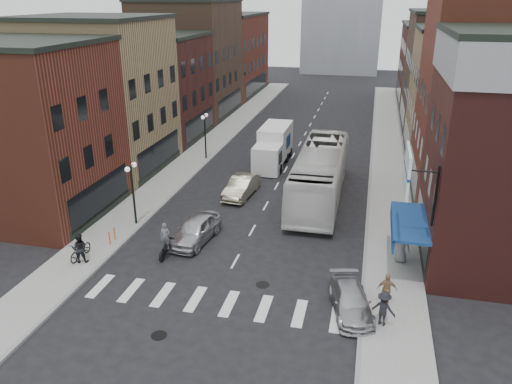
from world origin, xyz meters
The scene contains 31 objects.
ground centered at (0.00, 0.00, 0.00)m, with size 160.00×160.00×0.00m, color black.
sidewalk_left centered at (-8.50, 22.00, 0.07)m, with size 3.00×74.00×0.15m, color gray.
sidewalk_right centered at (8.50, 22.00, 0.07)m, with size 3.00×74.00×0.15m, color gray.
curb_left centered at (-7.00, 22.00, 0.00)m, with size 0.20×74.00×0.16m, color gray.
curb_right centered at (7.00, 22.00, 0.00)m, with size 0.20×74.00×0.16m, color gray.
crosswalk_stripes centered at (0.00, -3.00, 0.00)m, with size 12.00×2.20×0.01m, color silver.
bldg_left_near centered at (-14.99, 4.50, 5.65)m, with size 10.30×9.20×11.30m.
bldg_left_mid_a centered at (-14.99, 14.00, 6.15)m, with size 10.30×10.20×12.30m.
bldg_left_mid_b centered at (-14.99, 24.00, 5.15)m, with size 10.30×10.20×10.30m.
bldg_left_far_a centered at (-14.99, 35.00, 6.65)m, with size 10.30×12.20×13.30m.
bldg_left_far_b centered at (-14.99, 49.00, 5.65)m, with size 10.30×16.20×11.30m.
bldg_right_mid_a centered at (15.00, 14.00, 7.15)m, with size 10.30×10.20×14.30m.
bldg_right_mid_b centered at (14.99, 24.00, 5.65)m, with size 10.30×10.20×11.30m.
bldg_right_far_a centered at (14.99, 35.00, 6.15)m, with size 10.30×12.20×12.30m.
bldg_right_far_b centered at (14.99, 49.00, 5.15)m, with size 10.30×16.20×10.30m.
awning_blue centered at (8.93, 2.50, 2.63)m, with size 1.80×5.00×0.78m.
billboard_sign centered at (8.59, 0.50, 6.13)m, with size 1.52×3.00×3.70m.
streetlamp_near centered at (-7.40, 4.00, 2.91)m, with size 0.32×1.22×4.11m.
streetlamp_far centered at (-7.40, 18.00, 2.91)m, with size 0.32×1.22×4.11m.
bike_rack centered at (-7.60, 1.30, 0.55)m, with size 0.08×0.68×0.80m.
box_truck centered at (-1.32, 18.10, 1.59)m, with size 2.34×7.40×3.22m.
motorcycle_rider centered at (-3.94, 0.71, 0.95)m, with size 0.60×1.99×2.02m.
transit_bus centered at (3.44, 11.32, 1.86)m, with size 3.12×13.35×3.72m, color silver.
sedan_left_near centered at (-2.95, 2.82, 0.77)m, with size 1.81×4.50×1.53m, color silver.
sedan_left_far centered at (-2.12, 10.42, 0.73)m, with size 1.55×4.44×1.46m, color #ADA98C.
curb_car centered at (6.47, -2.34, 0.59)m, with size 1.66×4.09×1.19m, color #A7A7AB.
parked_bicycle centered at (-8.35, -0.83, 0.64)m, with size 0.65×1.87×0.98m, color black.
ped_left_solo centered at (-8.12, -1.22, 0.99)m, with size 0.82×0.47×1.69m, color black.
ped_right_a centered at (7.91, -3.16, 0.97)m, with size 1.06×0.53×1.65m, color black.
ped_right_b centered at (8.07, -1.48, 0.94)m, with size 0.92×0.46×1.57m, color #906949.
ped_right_c centered at (8.86, 2.80, 1.07)m, with size 0.90×0.59×1.84m, color slate.
Camera 1 is at (6.67, -22.36, 13.78)m, focal length 35.00 mm.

